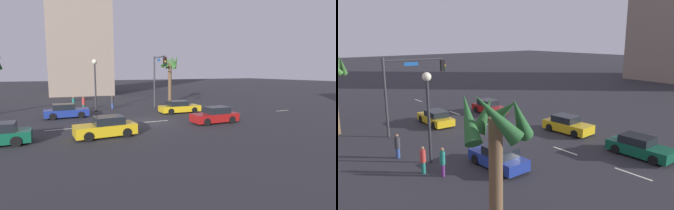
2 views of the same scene
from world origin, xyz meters
TOP-DOWN VIEW (x-y plane):
  - ground_plane at (0.00, 0.00)m, footprint 220.00×220.00m
  - lane_stripe_2 at (-7.31, 0.00)m, footprint 2.16×0.14m
  - lane_stripe_3 at (0.75, 0.00)m, footprint 2.32×0.14m
  - lane_stripe_4 at (7.65, 0.00)m, footprint 1.96×0.14m
  - lane_stripe_5 at (16.39, 0.00)m, footprint 1.91×0.14m
  - car_0 at (-6.52, 5.41)m, footprint 4.09×1.84m
  - car_1 at (-4.45, -3.67)m, footprint 4.24×2.03m
  - car_3 at (5.24, -2.73)m, footprint 4.12×1.80m
  - car_5 at (4.94, 3.62)m, footprint 4.50×1.99m
  - traffic_signal at (3.69, 6.69)m, footprint 0.96×5.12m
  - streetlamp at (-3.18, 8.29)m, footprint 0.56×0.56m
  - pedestrian_0 at (-1.05, 9.59)m, footprint 0.37×0.37m
  - pedestrian_1 at (-4.40, 9.39)m, footprint 0.35×0.35m
  - pedestrian_2 at (-5.52, 8.71)m, footprint 0.43×0.43m
  - palm_tree_0 at (7.45, 11.38)m, footprint 2.44×2.68m
  - building_0 at (-1.81, 34.26)m, footprint 12.33×15.27m

SIDE VIEW (x-z plane):
  - ground_plane at x=0.00m, z-range 0.00..0.00m
  - lane_stripe_2 at x=-7.31m, z-range 0.00..0.01m
  - lane_stripe_3 at x=0.75m, z-range 0.00..0.01m
  - lane_stripe_4 at x=7.65m, z-range 0.00..0.01m
  - lane_stripe_5 at x=16.39m, z-range 0.00..0.01m
  - car_5 at x=4.94m, z-range -0.05..1.27m
  - car_0 at x=-6.52m, z-range -0.05..1.31m
  - car_3 at x=5.24m, z-range -0.06..1.36m
  - car_1 at x=-4.45m, z-range -0.05..1.35m
  - pedestrian_0 at x=-1.05m, z-range 0.04..1.70m
  - pedestrian_1 at x=-4.40m, z-range 0.05..1.71m
  - pedestrian_2 at x=-5.52m, z-range 0.06..1.81m
  - streetlamp at x=-3.18m, z-range 1.20..7.02m
  - traffic_signal at x=3.69m, z-range 1.13..7.47m
  - palm_tree_0 at x=7.45m, z-range 1.46..8.27m
  - building_0 at x=-1.81m, z-range 0.00..34.22m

